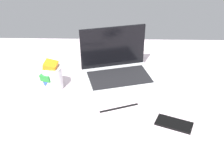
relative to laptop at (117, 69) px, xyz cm
name	(u,v)px	position (x,y,z in cm)	size (l,w,h in cm)	color
bed_mattress	(119,120)	(1.24, -23.29, -13.41)	(180.00, 140.00, 18.00)	silver
laptop	(117,69)	(0.00, 0.00, 0.00)	(37.99, 31.06, 23.00)	#B7BABC
snack_cup	(52,77)	(-29.55, -11.45, 1.76)	(9.72, 9.87, 14.38)	silver
cell_phone	(174,124)	(22.59, -36.15, -4.01)	(6.80, 14.00, 0.80)	black
charger_cable	(120,108)	(1.55, -26.53, -4.11)	(17.00, 0.60, 0.60)	black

